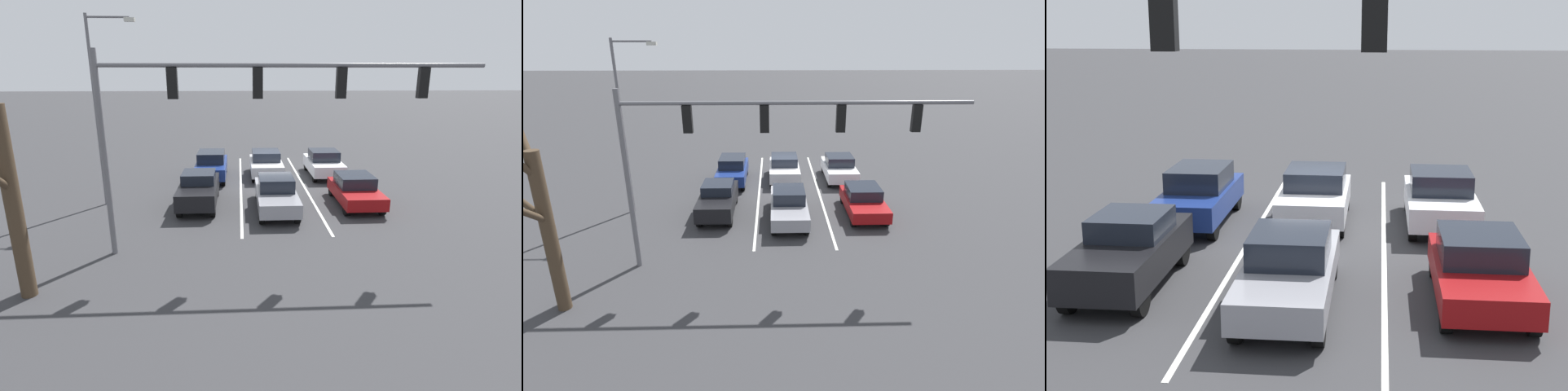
# 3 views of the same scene
# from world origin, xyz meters

# --- Properties ---
(ground_plane) EXTENTS (240.00, 240.00, 0.00)m
(ground_plane) POSITION_xyz_m (0.00, 0.00, 0.00)
(ground_plane) COLOR #333335
(lane_stripe_left_divider) EXTENTS (0.12, 15.04, 0.01)m
(lane_stripe_left_divider) POSITION_xyz_m (-1.75, 1.52, 0.01)
(lane_stripe_left_divider) COLOR silver
(lane_stripe_left_divider) RESTS_ON ground_plane
(lane_stripe_center_divider) EXTENTS (0.12, 15.04, 0.01)m
(lane_stripe_center_divider) POSITION_xyz_m (1.75, 1.52, 0.01)
(lane_stripe_center_divider) COLOR silver
(lane_stripe_center_divider) RESTS_ON ground_plane
(car_maroon_leftlane_front) EXTENTS (1.84, 4.10, 1.40)m
(car_maroon_leftlane_front) POSITION_xyz_m (-3.67, 5.04, 0.72)
(car_maroon_leftlane_front) COLOR maroon
(car_maroon_leftlane_front) RESTS_ON ground_plane
(car_black_rightlane_front) EXTENTS (1.71, 4.27, 1.58)m
(car_black_rightlane_front) POSITION_xyz_m (3.73, 4.87, 0.81)
(car_black_rightlane_front) COLOR black
(car_black_rightlane_front) RESTS_ON ground_plane
(car_gray_midlane_front) EXTENTS (1.75, 4.71, 1.54)m
(car_gray_midlane_front) POSITION_xyz_m (0.16, 5.64, 0.77)
(car_gray_midlane_front) COLOR gray
(car_gray_midlane_front) RESTS_ON ground_plane
(car_silver_midlane_second) EXTENTS (1.85, 4.01, 1.52)m
(car_silver_midlane_second) POSITION_xyz_m (0.21, -0.72, 0.78)
(car_silver_midlane_second) COLOR silver
(car_silver_midlane_second) RESTS_ON ground_plane
(car_white_leftlane_second) EXTENTS (1.86, 4.17, 1.56)m
(car_white_leftlane_second) POSITION_xyz_m (-3.29, -0.63, 0.79)
(car_white_leftlane_second) COLOR silver
(car_white_leftlane_second) RESTS_ON ground_plane
(car_navy_rightlane_second) EXTENTS (1.73, 4.36, 1.61)m
(car_navy_rightlane_second) POSITION_xyz_m (3.46, -0.26, 0.83)
(car_navy_rightlane_second) COLOR navy
(car_navy_rightlane_second) RESTS_ON ground_plane
(traffic_signal_gantry) EXTENTS (12.38, 0.37, 6.77)m
(traffic_signal_gantry) POSITION_xyz_m (1.87, 10.02, 5.15)
(traffic_signal_gantry) COLOR slate
(traffic_signal_gantry) RESTS_ON ground_plane
(street_lamp_right_shoulder) EXTENTS (2.12, 0.24, 8.45)m
(street_lamp_right_shoulder) POSITION_xyz_m (7.97, 4.41, 4.87)
(street_lamp_right_shoulder) COLOR slate
(street_lamp_right_shoulder) RESTS_ON ground_plane
(bare_tree_near) EXTENTS (1.45, 2.63, 6.40)m
(bare_tree_near) POSITION_xyz_m (7.88, 12.76, 3.07)
(bare_tree_near) COLOR #423323
(bare_tree_near) RESTS_ON ground_plane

